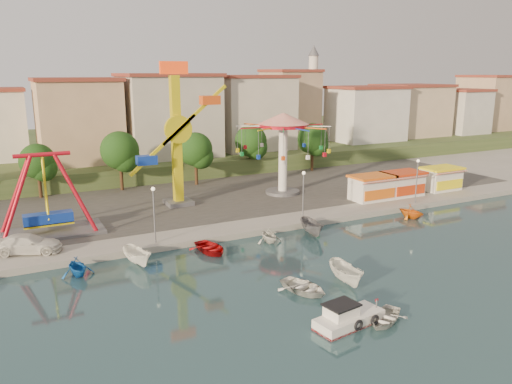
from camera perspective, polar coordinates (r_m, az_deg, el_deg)
ground at (r=39.25m, az=5.62°, el=-10.44°), size 200.00×200.00×0.00m
quay_deck at (r=95.39m, az=-14.91°, el=3.65°), size 200.00×100.00×0.60m
asphalt_pad at (r=64.99m, az=-8.76°, el=-0.25°), size 90.00×28.00×0.01m
hill_terrace at (r=100.04m, az=-15.58°, el=4.75°), size 200.00×60.00×3.00m
pirate_ship_ride at (r=51.62m, az=-22.86°, el=-0.44°), size 10.00×5.00×8.00m
kamikaze_tower at (r=58.36m, az=-8.63°, el=6.01°), size 7.93×3.10×16.50m
wave_swinger at (r=63.39m, az=3.12°, el=6.52°), size 11.60×11.60×10.40m
booth_left at (r=62.73m, az=13.08°, el=0.52°), size 5.40×3.78×3.08m
booth_mid at (r=66.01m, az=16.40°, el=0.95°), size 5.40×3.78×3.08m
booth_right at (r=70.74m, az=20.37°, el=1.47°), size 5.40×3.78×3.08m
lamp_post_1 at (r=46.38m, az=-11.54°, el=-2.78°), size 0.14×0.14×5.00m
lamp_post_2 at (r=52.72m, az=5.41°, el=-0.59°), size 0.14×0.14×5.00m
lamp_post_3 at (r=62.61m, az=17.87°, el=1.07°), size 0.14×0.14×5.00m
tree_1 at (r=67.23m, az=-23.70°, el=3.22°), size 4.35×4.35×6.80m
tree_2 at (r=67.98m, az=-15.31°, el=4.60°), size 5.02×5.02×7.85m
tree_3 at (r=69.37m, az=-6.92°, el=4.85°), size 4.68×4.68×7.32m
tree_4 at (r=76.00m, az=-0.60°, el=5.85°), size 4.86×4.86×7.60m
tree_5 at (r=79.42m, az=6.50°, el=6.06°), size 4.83×4.83×7.54m
building_2 at (r=83.11m, az=-19.28°, el=7.75°), size 11.95×9.28×11.23m
building_3 at (r=83.19m, az=-9.41°, el=7.62°), size 12.59×10.50×9.20m
building_4 at (r=91.27m, az=-1.94°, el=8.31°), size 10.75×9.23×9.24m
building_5 at (r=96.00m, az=5.84°, el=9.10°), size 12.77×10.96×11.21m
building_6 at (r=101.61m, az=12.00°, el=9.44°), size 8.23×8.98×12.36m
building_7 at (r=113.18m, az=15.11°, el=8.75°), size 11.59×10.93×8.76m
building_8 at (r=118.44m, az=22.38°, el=9.33°), size 12.84×9.28×12.58m
building_9 at (r=130.74m, az=25.32°, el=8.61°), size 12.95×9.17×9.21m
minaret at (r=100.84m, az=6.51°, el=11.53°), size 2.80×2.80×18.00m
cabin_motorboat at (r=33.63m, az=10.41°, el=-14.06°), size 5.04×2.52×1.70m
rowboat_a at (r=37.74m, az=5.49°, el=-10.77°), size 3.88×4.64×0.83m
rowboat_b at (r=34.50m, az=14.43°, el=-13.70°), size 4.27×3.89×0.72m
skiff at (r=39.45m, az=10.27°, el=-9.19°), size 2.13×4.38×1.63m
van at (r=47.76m, az=-24.63°, el=-5.41°), size 6.06×4.04×1.63m
moored_boat_1 at (r=42.82m, az=-19.78°, el=-7.99°), size 2.98×3.32×1.56m
moored_boat_2 at (r=43.58m, az=-13.40°, el=-7.18°), size 2.29×4.20×1.54m
moored_boat_3 at (r=45.55m, az=-5.23°, el=-6.39°), size 3.54×4.53×0.86m
moored_boat_4 at (r=47.88m, az=1.49°, el=-4.95°), size 2.52×2.88×1.46m
moored_boat_5 at (r=50.29m, az=6.43°, el=-4.04°), size 2.20×4.31×1.59m
moored_boat_7 at (r=58.36m, az=17.30°, el=-2.10°), size 3.27×3.57×1.59m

